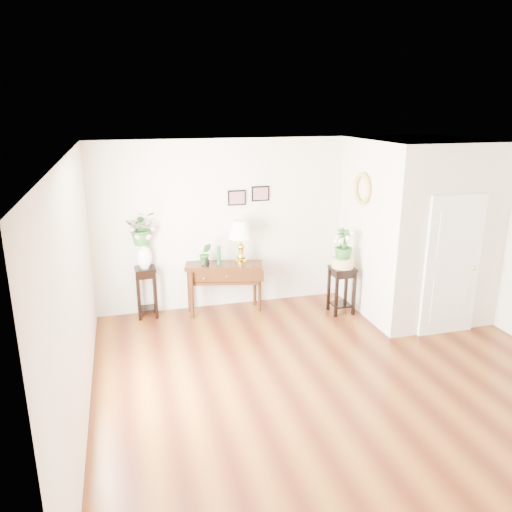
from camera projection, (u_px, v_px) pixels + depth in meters
name	position (u px, v px, depth m)	size (l,w,h in m)	color
floor	(338.00, 377.00, 6.31)	(6.00, 5.50, 0.02)	brown
ceiling	(350.00, 152.00, 5.50)	(6.00, 5.50, 0.02)	white
wall_back	(274.00, 222.00, 8.44)	(6.00, 0.02, 2.80)	silver
wall_left	(76.00, 297.00, 5.15)	(0.02, 5.50, 2.80)	silver
partition	(416.00, 227.00, 8.07)	(1.80, 1.95, 2.80)	silver
door	(452.00, 266.00, 7.25)	(0.90, 0.05, 2.10)	white
art_print_left	(237.00, 198.00, 8.13)	(0.30, 0.02, 0.25)	black
art_print_right	(260.00, 194.00, 8.22)	(0.30, 0.02, 0.25)	black
wall_ornament	(362.00, 189.00, 7.76)	(0.51, 0.51, 0.07)	gold
console_table	(224.00, 288.00, 8.21)	(1.24, 0.41, 0.83)	#391A0C
table_lamp	(241.00, 242.00, 8.06)	(0.41, 0.41, 0.71)	gold
green_vase	(219.00, 254.00, 8.02)	(0.06, 0.06, 0.31)	#164F31
potted_plant	(205.00, 255.00, 7.96)	(0.19, 0.16, 0.35)	#265C22
plant_stand_a	(147.00, 292.00, 8.01)	(0.32, 0.32, 0.83)	black
porcelain_vase	(144.00, 254.00, 7.82)	(0.25, 0.25, 0.43)	white
lily_arrangement	(142.00, 226.00, 7.69)	(0.49, 0.42, 0.54)	#265C22
plant_stand_b	(341.00, 290.00, 8.18)	(0.37, 0.37, 0.79)	black
ceramic_bowl	(343.00, 262.00, 8.04)	(0.35, 0.35, 0.16)	beige
narcissus	(344.00, 245.00, 7.95)	(0.29, 0.29, 0.52)	#265C22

